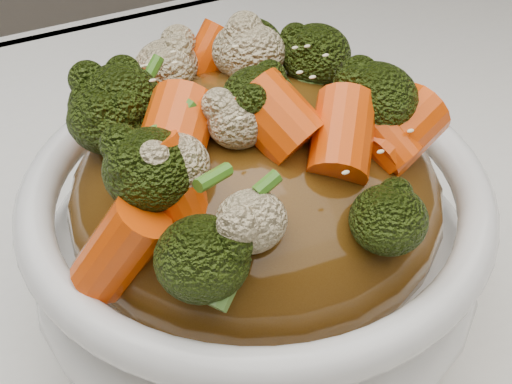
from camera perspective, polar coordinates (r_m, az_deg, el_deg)
name	(u,v)px	position (r m, az deg, el deg)	size (l,w,h in m)	color
tablecloth	(237,351)	(0.43, -1.55, -12.57)	(1.20, 0.80, 0.04)	white
bowl	(256,242)	(0.39, 0.00, -4.06)	(0.24, 0.24, 0.09)	white
sauce_base	(256,197)	(0.37, 0.00, -0.40)	(0.19, 0.19, 0.11)	#4F300D
carrots	(256,81)	(0.33, 0.00, 8.85)	(0.19, 0.19, 0.06)	#F44D07
broccoli	(256,83)	(0.33, 0.00, 8.69)	(0.19, 0.19, 0.05)	black
cauliflower	(256,88)	(0.33, 0.00, 8.36)	(0.19, 0.19, 0.04)	beige
scallions	(256,79)	(0.33, 0.00, 9.02)	(0.14, 0.14, 0.02)	#3B771B
sesame_seeds	(256,79)	(0.33, 0.00, 9.02)	(0.17, 0.17, 0.01)	#F5E5AE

